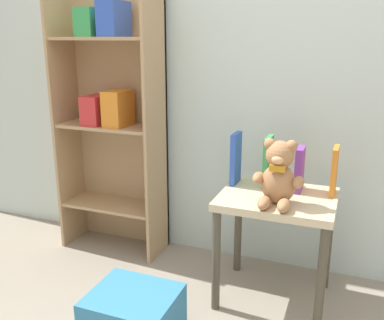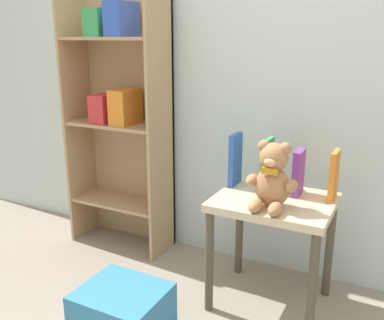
{
  "view_description": "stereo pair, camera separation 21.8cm",
  "coord_description": "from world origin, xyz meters",
  "px_view_note": "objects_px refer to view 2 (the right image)",
  "views": [
    {
      "loc": [
        0.45,
        -0.87,
        1.26
      ],
      "look_at": [
        -0.32,
        1.09,
        0.66
      ],
      "focal_mm": 40.0,
      "sensor_mm": 36.0,
      "label": 1
    },
    {
      "loc": [
        0.65,
        -0.78,
        1.26
      ],
      "look_at": [
        -0.32,
        1.09,
        0.66
      ],
      "focal_mm": 40.0,
      "sensor_mm": 36.0,
      "label": 2
    }
  ],
  "objects_px": {
    "book_standing_purple": "(298,173)",
    "storage_bin": "(123,311)",
    "bookshelf_side": "(121,108)",
    "teddy_bear": "(272,178)",
    "book_standing_blue": "(235,160)",
    "book_standing_green": "(267,164)",
    "book_standing_orange": "(334,175)",
    "display_table": "(273,217)"
  },
  "relations": [
    {
      "from": "display_table",
      "to": "storage_bin",
      "type": "distance_m",
      "value": 0.8
    },
    {
      "from": "book_standing_green",
      "to": "storage_bin",
      "type": "bearing_deg",
      "value": -123.53
    },
    {
      "from": "display_table",
      "to": "teddy_bear",
      "type": "bearing_deg",
      "value": -81.76
    },
    {
      "from": "book_standing_blue",
      "to": "book_standing_purple",
      "type": "height_order",
      "value": "book_standing_blue"
    },
    {
      "from": "display_table",
      "to": "book_standing_orange",
      "type": "xyz_separation_m",
      "value": [
        0.24,
        0.12,
        0.21
      ]
    },
    {
      "from": "teddy_bear",
      "to": "book_standing_green",
      "type": "height_order",
      "value": "teddy_bear"
    },
    {
      "from": "book_standing_green",
      "to": "book_standing_purple",
      "type": "height_order",
      "value": "book_standing_green"
    },
    {
      "from": "bookshelf_side",
      "to": "book_standing_purple",
      "type": "bearing_deg",
      "value": -6.79
    },
    {
      "from": "book_standing_blue",
      "to": "storage_bin",
      "type": "xyz_separation_m",
      "value": [
        -0.27,
        -0.62,
        -0.57
      ]
    },
    {
      "from": "display_table",
      "to": "book_standing_orange",
      "type": "relative_size",
      "value": 2.38
    },
    {
      "from": "bookshelf_side",
      "to": "book_standing_blue",
      "type": "distance_m",
      "value": 0.82
    },
    {
      "from": "bookshelf_side",
      "to": "book_standing_orange",
      "type": "xyz_separation_m",
      "value": [
        1.26,
        -0.12,
        -0.2
      ]
    },
    {
      "from": "bookshelf_side",
      "to": "book_standing_orange",
      "type": "distance_m",
      "value": 1.28
    },
    {
      "from": "book_standing_green",
      "to": "book_standing_orange",
      "type": "relative_size",
      "value": 1.09
    },
    {
      "from": "storage_bin",
      "to": "bookshelf_side",
      "type": "bearing_deg",
      "value": 124.84
    },
    {
      "from": "display_table",
      "to": "book_standing_blue",
      "type": "bearing_deg",
      "value": 156.92
    },
    {
      "from": "book_standing_orange",
      "to": "storage_bin",
      "type": "height_order",
      "value": "book_standing_orange"
    },
    {
      "from": "bookshelf_side",
      "to": "book_standing_green",
      "type": "xyz_separation_m",
      "value": [
        0.95,
        -0.11,
        -0.19
      ]
    },
    {
      "from": "book_standing_orange",
      "to": "storage_bin",
      "type": "xyz_separation_m",
      "value": [
        -0.74,
        -0.63,
        -0.55
      ]
    },
    {
      "from": "display_table",
      "to": "book_standing_purple",
      "type": "xyz_separation_m",
      "value": [
        0.08,
        0.1,
        0.2
      ]
    },
    {
      "from": "storage_bin",
      "to": "book_standing_green",
      "type": "bearing_deg",
      "value": 56.52
    },
    {
      "from": "teddy_bear",
      "to": "storage_bin",
      "type": "xyz_separation_m",
      "value": [
        -0.52,
        -0.41,
        -0.57
      ]
    },
    {
      "from": "bookshelf_side",
      "to": "storage_bin",
      "type": "height_order",
      "value": "bookshelf_side"
    },
    {
      "from": "display_table",
      "to": "book_standing_green",
      "type": "distance_m",
      "value": 0.26
    },
    {
      "from": "teddy_bear",
      "to": "bookshelf_side",
      "type": "bearing_deg",
      "value": 161.94
    },
    {
      "from": "teddy_bear",
      "to": "book_standing_blue",
      "type": "distance_m",
      "value": 0.33
    },
    {
      "from": "book_standing_blue",
      "to": "book_standing_purple",
      "type": "bearing_deg",
      "value": 1.11
    },
    {
      "from": "book_standing_purple",
      "to": "storage_bin",
      "type": "xyz_separation_m",
      "value": [
        -0.58,
        -0.62,
        -0.55
      ]
    },
    {
      "from": "display_table",
      "to": "book_standing_blue",
      "type": "distance_m",
      "value": 0.34
    },
    {
      "from": "book_standing_orange",
      "to": "storage_bin",
      "type": "relative_size",
      "value": 0.62
    },
    {
      "from": "teddy_bear",
      "to": "storage_bin",
      "type": "bearing_deg",
      "value": -141.49
    },
    {
      "from": "display_table",
      "to": "storage_bin",
      "type": "relative_size",
      "value": 1.48
    },
    {
      "from": "bookshelf_side",
      "to": "teddy_bear",
      "type": "bearing_deg",
      "value": -18.06
    },
    {
      "from": "bookshelf_side",
      "to": "storage_bin",
      "type": "distance_m",
      "value": 1.18
    },
    {
      "from": "display_table",
      "to": "teddy_bear",
      "type": "xyz_separation_m",
      "value": [
        0.02,
        -0.11,
        0.23
      ]
    },
    {
      "from": "book_standing_blue",
      "to": "teddy_bear",
      "type": "bearing_deg",
      "value": -38.38
    },
    {
      "from": "teddy_bear",
      "to": "book_standing_orange",
      "type": "xyz_separation_m",
      "value": [
        0.22,
        0.22,
        -0.02
      ]
    },
    {
      "from": "book_standing_blue",
      "to": "book_standing_green",
      "type": "bearing_deg",
      "value": 8.51
    },
    {
      "from": "bookshelf_side",
      "to": "display_table",
      "type": "distance_m",
      "value": 1.13
    },
    {
      "from": "book_standing_blue",
      "to": "book_standing_green",
      "type": "relative_size",
      "value": 1.05
    },
    {
      "from": "display_table",
      "to": "book_standing_purple",
      "type": "height_order",
      "value": "book_standing_purple"
    },
    {
      "from": "book_standing_purple",
      "to": "book_standing_orange",
      "type": "relative_size",
      "value": 0.94
    }
  ]
}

